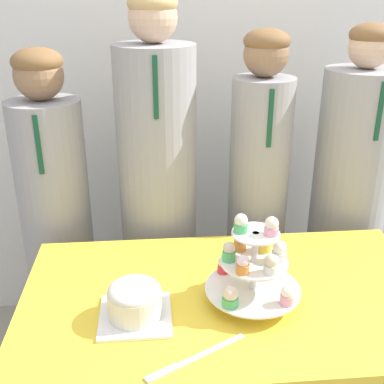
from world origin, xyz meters
name	(u,v)px	position (x,y,z in m)	size (l,w,h in m)	color
wall_back	(198,55)	(0.00, 1.47, 1.35)	(9.00, 0.06, 2.70)	silver
round_cake	(135,300)	(-0.30, 0.28, 0.82)	(0.21, 0.21, 0.12)	white
cake_knife	(180,365)	(-0.18, 0.08, 0.77)	(0.28, 0.16, 0.01)	silver
cupcake_stand	(254,264)	(0.06, 0.33, 0.90)	(0.29, 0.29, 0.29)	silver
student_0	(58,233)	(-0.64, 0.97, 0.69)	(0.29, 0.29, 1.45)	#939399
student_1	(159,211)	(-0.21, 0.97, 0.78)	(0.32, 0.32, 1.64)	#939399
student_2	(256,217)	(0.21, 0.97, 0.73)	(0.25, 0.25, 1.51)	#939399
student_3	(346,217)	(0.61, 0.97, 0.71)	(0.32, 0.32, 1.52)	#939399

